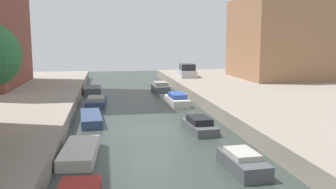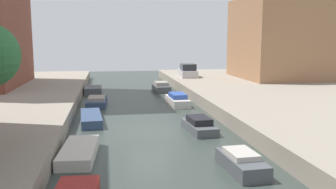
{
  "view_description": "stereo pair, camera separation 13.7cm",
  "coord_description": "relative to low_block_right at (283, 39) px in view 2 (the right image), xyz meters",
  "views": [
    {
      "loc": [
        -2.69,
        -22.17,
        5.72
      ],
      "look_at": [
        1.48,
        2.06,
        1.93
      ],
      "focal_mm": 39.45,
      "sensor_mm": 36.0,
      "label": 1
    },
    {
      "loc": [
        -2.55,
        -22.19,
        5.72
      ],
      "look_at": [
        1.48,
        2.06,
        1.93
      ],
      "focal_mm": 39.45,
      "sensor_mm": 36.0,
      "label": 2
    }
  ],
  "objects": [
    {
      "name": "moored_boat_left_5",
      "position": [
        -21.99,
        -2.45,
        -5.29
      ],
      "size": [
        1.7,
        3.19,
        0.69
      ],
      "color": "#4C5156",
      "rests_on": "ground_plane"
    },
    {
      "name": "moored_boat_right_2",
      "position": [
        -14.91,
        -26.57,
        -5.25
      ],
      "size": [
        1.47,
        3.2,
        0.88
      ],
      "color": "#4C5156",
      "rests_on": "ground_plane"
    },
    {
      "name": "moored_boat_right_3",
      "position": [
        -15.02,
        -19.57,
        -5.26
      ],
      "size": [
        1.62,
        3.55,
        0.91
      ],
      "color": "#4C5156",
      "rests_on": "ground_plane"
    },
    {
      "name": "ground_plane",
      "position": [
        -18.0,
        -18.94,
        -5.64
      ],
      "size": [
        84.0,
        84.0,
        0.0
      ],
      "primitive_type": "plane",
      "color": "#333D38"
    },
    {
      "name": "moored_boat_left_2",
      "position": [
        -21.97,
        -23.5,
        -5.37
      ],
      "size": [
        1.86,
        4.32,
        0.54
      ],
      "color": "beige",
      "rests_on": "ground_plane"
    },
    {
      "name": "low_block_right",
      "position": [
        0.0,
        0.0,
        0.0
      ],
      "size": [
        10.0,
        10.83,
        9.28
      ],
      "primitive_type": "cube",
      "color": "#9E704C",
      "rests_on": "quay_right"
    },
    {
      "name": "moored_boat_right_4",
      "position": [
        -14.63,
        -10.48,
        -5.2
      ],
      "size": [
        1.55,
        4.13,
        1.03
      ],
      "color": "beige",
      "rests_on": "ground_plane"
    },
    {
      "name": "moored_boat_left_3",
      "position": [
        -21.7,
        -16.04,
        -5.34
      ],
      "size": [
        1.65,
        4.63,
        0.59
      ],
      "color": "#33476B",
      "rests_on": "ground_plane"
    },
    {
      "name": "parked_car",
      "position": [
        -10.79,
        2.9,
        -3.97
      ],
      "size": [
        2.1,
        4.35,
        1.6
      ],
      "color": "#B7B7BC",
      "rests_on": "quay_right"
    },
    {
      "name": "moored_boat_right_5",
      "position": [
        -14.81,
        -2.08,
        -5.2
      ],
      "size": [
        1.68,
        3.52,
        1.03
      ],
      "color": "#4C5156",
      "rests_on": "ground_plane"
    },
    {
      "name": "moored_boat_left_4",
      "position": [
        -21.48,
        -9.47,
        -5.3
      ],
      "size": [
        1.79,
        4.07,
        0.79
      ],
      "color": "#33476B",
      "rests_on": "ground_plane"
    }
  ]
}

